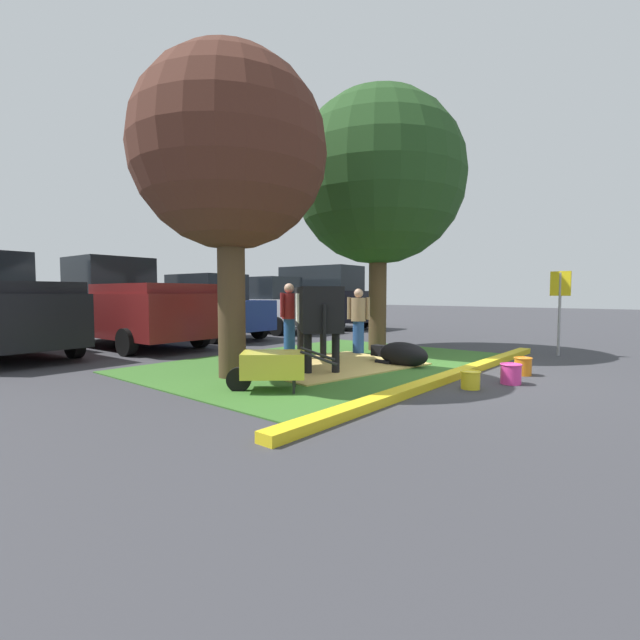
% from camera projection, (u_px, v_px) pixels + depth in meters
% --- Properties ---
extents(ground_plane, '(80.00, 80.00, 0.00)m').
position_uv_depth(ground_plane, '(435.00, 374.00, 7.80)').
color(ground_plane, '#38383D').
extents(grass_island, '(7.23, 5.03, 0.02)m').
position_uv_depth(grass_island, '(328.00, 362.00, 9.03)').
color(grass_island, '#386B28').
rests_on(grass_island, ground).
extents(curb_yellow, '(8.43, 0.24, 0.12)m').
position_uv_depth(curb_yellow, '(452.00, 376.00, 7.30)').
color(curb_yellow, yellow).
rests_on(curb_yellow, ground).
extents(hay_bedding, '(3.54, 2.87, 0.04)m').
position_uv_depth(hay_bedding, '(332.00, 365.00, 8.56)').
color(hay_bedding, tan).
rests_on(hay_bedding, ground).
extents(shade_tree_left, '(3.21, 3.21, 5.37)m').
position_uv_depth(shade_tree_left, '(230.00, 154.00, 7.20)').
color(shade_tree_left, '#4C3823').
rests_on(shade_tree_left, ground).
extents(shade_tree_right, '(4.19, 4.19, 6.34)m').
position_uv_depth(shade_tree_right, '(379.00, 179.00, 10.69)').
color(shade_tree_right, '#4C3823').
rests_on(shade_tree_right, ground).
extents(cow_holstein, '(2.41, 2.55, 1.59)m').
position_uv_depth(cow_holstein, '(316.00, 309.00, 8.56)').
color(cow_holstein, black).
rests_on(cow_holstein, ground).
extents(calf_lying, '(0.61, 1.33, 0.48)m').
position_uv_depth(calf_lying, '(401.00, 354.00, 8.57)').
color(calf_lying, black).
rests_on(calf_lying, ground).
extents(person_handler, '(0.53, 0.34, 1.66)m').
position_uv_depth(person_handler, '(289.00, 317.00, 10.08)').
color(person_handler, '#23478C').
rests_on(person_handler, ground).
extents(person_visitor_near, '(0.34, 0.48, 1.54)m').
position_uv_depth(person_visitor_near, '(358.00, 320.00, 10.19)').
color(person_visitor_near, '#23478C').
rests_on(person_visitor_near, ground).
extents(wheelbarrow, '(1.32, 1.37, 0.63)m').
position_uv_depth(wheelbarrow, '(272.00, 365.00, 6.36)').
color(wheelbarrow, gold).
rests_on(wheelbarrow, ground).
extents(parking_sign, '(0.10, 0.44, 1.93)m').
position_uv_depth(parking_sign, '(560.00, 296.00, 10.01)').
color(parking_sign, '#99999E').
rests_on(parking_sign, ground).
extents(bucket_yellow, '(0.30, 0.30, 0.27)m').
position_uv_depth(bucket_yellow, '(470.00, 379.00, 6.56)').
color(bucket_yellow, yellow).
rests_on(bucket_yellow, ground).
extents(bucket_pink, '(0.33, 0.33, 0.32)m').
position_uv_depth(bucket_pink, '(511.00, 373.00, 6.91)').
color(bucket_pink, '#EA3893').
rests_on(bucket_pink, ground).
extents(bucket_orange, '(0.31, 0.31, 0.31)m').
position_uv_depth(bucket_orange, '(523.00, 366.00, 7.65)').
color(bucket_orange, orange).
rests_on(bucket_orange, ground).
extents(pickup_truck_maroon, '(2.40, 5.48, 2.42)m').
position_uv_depth(pickup_truck_maroon, '(126.00, 305.00, 11.83)').
color(pickup_truck_maroon, maroon).
rests_on(pickup_truck_maroon, ground).
extents(sedan_blue, '(2.17, 4.47, 2.02)m').
position_uv_depth(sedan_blue, '(207.00, 307.00, 13.91)').
color(sedan_blue, navy).
rests_on(sedan_blue, ground).
extents(hatchback_white, '(2.17, 4.47, 2.02)m').
position_uv_depth(hatchback_white, '(266.00, 305.00, 16.28)').
color(hatchback_white, silver).
rests_on(hatchback_white, ground).
extents(suv_black, '(2.28, 4.68, 2.52)m').
position_uv_depth(suv_black, '(321.00, 297.00, 18.07)').
color(suv_black, black).
rests_on(suv_black, ground).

